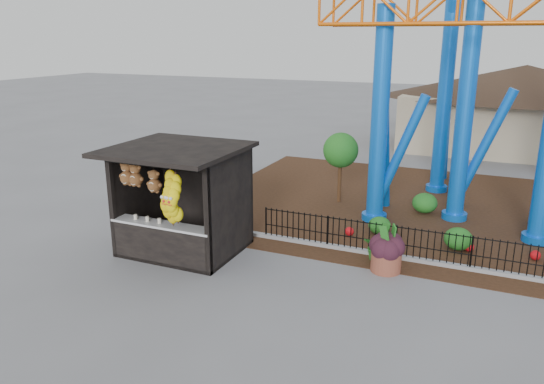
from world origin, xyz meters
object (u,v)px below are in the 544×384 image
at_px(roller_coaster, 513,23).
at_px(terracotta_planter, 386,261).
at_px(prize_booth, 178,203).
at_px(potted_plant, 378,246).

relative_size(roller_coaster, terracotta_planter, 13.58).
relative_size(prize_booth, potted_plant, 4.30).
relative_size(terracotta_planter, potted_plant, 0.99).
bearing_deg(terracotta_planter, prize_booth, -168.60).
distance_m(prize_booth, roller_coaster, 11.97).
bearing_deg(roller_coaster, prize_booth, -137.96).
bearing_deg(potted_plant, roller_coaster, 64.30).
bearing_deg(prize_booth, roller_coaster, 42.04).
bearing_deg(roller_coaster, terracotta_planter, -111.19).
relative_size(prize_booth, roller_coaster, 0.32).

